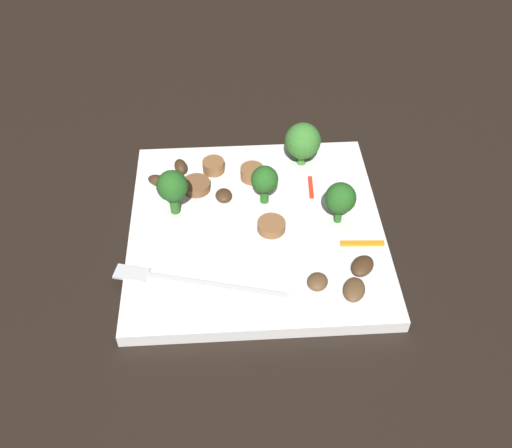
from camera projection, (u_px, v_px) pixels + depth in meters
ground_plane at (256, 234)px, 0.65m from camera, size 1.40×1.40×0.00m
plate at (256, 229)px, 0.65m from camera, size 0.28×0.28×0.02m
fork at (187, 281)px, 0.58m from camera, size 0.18×0.06×0.00m
broccoli_floret_0 at (172, 187)px, 0.63m from camera, size 0.03×0.03×0.06m
broccoli_floret_1 at (265, 180)px, 0.64m from camera, size 0.03×0.03×0.05m
broccoli_floret_2 at (303, 141)px, 0.69m from camera, size 0.04×0.04×0.06m
broccoli_floret_3 at (341, 199)px, 0.62m from camera, size 0.03×0.03×0.05m
sausage_slice_0 at (196, 186)px, 0.68m from camera, size 0.05×0.05×0.01m
sausage_slice_1 at (271, 226)px, 0.63m from camera, size 0.04×0.04×0.01m
sausage_slice_2 at (214, 166)px, 0.70m from camera, size 0.03×0.03×0.01m
sausage_slice_3 at (249, 173)px, 0.69m from camera, size 0.04×0.04×0.02m
mushroom_0 at (363, 266)px, 0.59m from camera, size 0.03×0.04×0.01m
mushroom_1 at (318, 282)px, 0.58m from camera, size 0.03×0.03×0.01m
mushroom_2 at (354, 290)px, 0.57m from camera, size 0.03×0.04×0.01m
mushroom_3 at (158, 180)px, 0.68m from camera, size 0.03×0.02×0.01m
mushroom_4 at (224, 195)px, 0.67m from camera, size 0.02×0.02×0.01m
mushroom_5 at (181, 167)px, 0.70m from camera, size 0.02×0.03×0.01m
pepper_strip_0 at (362, 243)px, 0.62m from camera, size 0.05×0.01×0.00m
pepper_strip_1 at (311, 187)px, 0.68m from camera, size 0.01×0.04×0.00m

